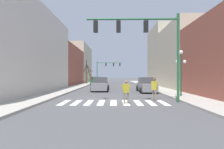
{
  "coord_description": "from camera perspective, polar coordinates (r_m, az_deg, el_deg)",
  "views": [
    {
      "loc": [
        0.06,
        -13.88,
        1.99
      ],
      "look_at": [
        -0.47,
        26.24,
        2.18
      ],
      "focal_mm": 28.0,
      "sensor_mm": 36.0,
      "label": 1
    }
  ],
  "objects": [
    {
      "name": "crosswalk_stripes",
      "position": [
        12.88,
        0.48,
        -9.15
      ],
      "size": [
        7.65,
        2.6,
        0.01
      ],
      "color": "white",
      "rests_on": "ground_plane"
    },
    {
      "name": "street_tree_right_mid",
      "position": [
        45.95,
        -7.15,
        -0.6
      ],
      "size": [
        1.31,
        1.21,
        3.42
      ],
      "color": "brown",
      "rests_on": "sidewalk_left"
    },
    {
      "name": "traffic_signal_far",
      "position": [
        48.74,
        -1.72,
        2.56
      ],
      "size": [
        7.15,
        0.28,
        5.9
      ],
      "color": "#236038",
      "rests_on": "ground_plane"
    },
    {
      "name": "traffic_signal_near",
      "position": [
        13.33,
        10.52,
        12.1
      ],
      "size": [
        6.81,
        0.28,
        6.53
      ],
      "color": "#236038",
      "rests_on": "ground_plane"
    },
    {
      "name": "car_parked_right_far",
      "position": [
        22.48,
        -3.78,
        -3.25
      ],
      "size": [
        2.14,
        4.63,
        1.77
      ],
      "rotation": [
        0.0,
        0.0,
        -1.57
      ],
      "color": "gray",
      "rests_on": "ground_plane"
    },
    {
      "name": "street_lamp_right_corner",
      "position": [
        16.63,
        21.59,
        3.36
      ],
      "size": [
        0.95,
        0.36,
        4.06
      ],
      "color": "#1E4C2D",
      "rests_on": "sidewalk_right"
    },
    {
      "name": "street_tree_right_far",
      "position": [
        39.97,
        -8.23,
        0.34
      ],
      "size": [
        2.29,
        1.78,
        5.35
      ],
      "color": "brown",
      "rests_on": "sidewalk_left"
    },
    {
      "name": "car_parked_left_far",
      "position": [
        37.17,
        -5.17,
        -2.12
      ],
      "size": [
        2.19,
        4.38,
        1.69
      ],
      "rotation": [
        0.0,
        0.0,
        1.57
      ],
      "color": "#236B38",
      "rests_on": "ground_plane"
    },
    {
      "name": "pedestrian_crossing_street",
      "position": [
        12.31,
        4.65,
        -5.04
      ],
      "size": [
        0.68,
        0.36,
        1.64
      ],
      "rotation": [
        0.0,
        0.0,
        3.55
      ],
      "color": "#7A705B",
      "rests_on": "ground_plane"
    },
    {
      "name": "pedestrian_on_right_sidewalk",
      "position": [
        14.05,
        13.67,
        -4.04
      ],
      "size": [
        0.41,
        0.74,
        1.8
      ],
      "rotation": [
        0.0,
        0.0,
        5.15
      ],
      "color": "#7A705B",
      "rests_on": "ground_plane"
    },
    {
      "name": "car_parked_left_mid",
      "position": [
        21.25,
        11.13,
        -3.43
      ],
      "size": [
        1.97,
        4.77,
        1.76
      ],
      "rotation": [
        0.0,
        0.0,
        1.57
      ],
      "color": "gray",
      "rests_on": "ground_plane"
    },
    {
      "name": "sidewalk_right",
      "position": [
        15.34,
        25.04,
        -7.42
      ],
      "size": [
        2.66,
        90.0,
        0.15
      ],
      "color": "#ADA89E",
      "rests_on": "ground_plane"
    },
    {
      "name": "ground_plane",
      "position": [
        14.02,
        0.5,
        -8.44
      ],
      "size": [
        240.0,
        240.0,
        0.0
      ],
      "primitive_type": "plane",
      "color": "#4C4C4F"
    },
    {
      "name": "building_row_right",
      "position": [
        27.9,
        23.16,
        5.4
      ],
      "size": [
        6.0,
        32.19,
        11.49
      ],
      "color": "#934C3D",
      "rests_on": "ground_plane"
    },
    {
      "name": "sidewalk_left",
      "position": [
        15.39,
        -23.95,
        -7.4
      ],
      "size": [
        2.66,
        90.0,
        0.15
      ],
      "color": "#ADA89E",
      "rests_on": "ground_plane"
    },
    {
      "name": "building_row_left",
      "position": [
        35.43,
        -16.9,
        4.51
      ],
      "size": [
        6.0,
        51.56,
        10.85
      ],
      "color": "beige",
      "rests_on": "ground_plane"
    }
  ]
}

